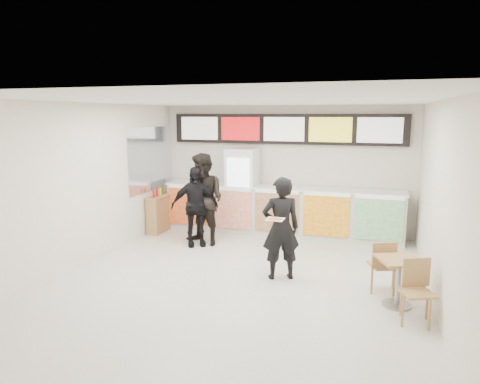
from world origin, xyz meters
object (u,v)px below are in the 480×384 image
at_px(service_counter, 280,210).
at_px(drinks_fridge, 242,190).
at_px(condiment_ledge, 159,214).
at_px(customer_left, 204,199).
at_px(cafe_table, 399,273).
at_px(customer_main, 281,228).
at_px(customer_mid, 195,206).

bearing_deg(service_counter, drinks_fridge, 179.01).
relative_size(service_counter, condiment_ledge, 5.34).
relative_size(customer_left, cafe_table, 1.31).
bearing_deg(cafe_table, drinks_fridge, 113.86).
distance_m(service_counter, condiment_ledge, 2.90).
height_order(drinks_fridge, condiment_ledge, drinks_fridge).
distance_m(service_counter, customer_main, 2.78).
relative_size(service_counter, customer_mid, 3.24).
xyz_separation_m(service_counter, drinks_fridge, (-0.93, 0.02, 0.43)).
bearing_deg(drinks_fridge, service_counter, -0.99).
bearing_deg(service_counter, cafe_table, -52.49).
bearing_deg(customer_main, cafe_table, 139.16).
bearing_deg(customer_mid, condiment_ledge, 118.37).
height_order(drinks_fridge, customer_main, drinks_fridge).
bearing_deg(customer_main, drinks_fridge, -85.00).
bearing_deg(cafe_table, customer_left, 130.42).
bearing_deg(service_counter, condiment_ledge, -166.72).
height_order(service_counter, drinks_fridge, drinks_fridge).
relative_size(customer_main, customer_mid, 1.03).
xyz_separation_m(service_counter, customer_main, (0.61, -2.69, 0.31)).
xyz_separation_m(customer_left, customer_mid, (-0.15, -0.15, -0.13)).
distance_m(drinks_fridge, cafe_table, 4.75).
bearing_deg(cafe_table, customer_mid, 133.00).
bearing_deg(condiment_ledge, customer_left, -22.66).
relative_size(drinks_fridge, condiment_ledge, 1.92).
bearing_deg(drinks_fridge, customer_main, -60.38).
xyz_separation_m(customer_left, condiment_ledge, (-1.42, 0.59, -0.54)).
bearing_deg(cafe_table, customer_main, 141.22).
bearing_deg(customer_main, service_counter, -101.96).
height_order(customer_mid, condiment_ledge, customer_mid).
height_order(customer_left, condiment_ledge, customer_left).
distance_m(service_counter, drinks_fridge, 1.03).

